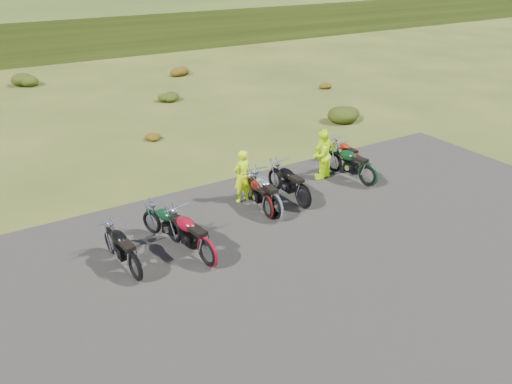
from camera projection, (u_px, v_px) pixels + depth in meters
ground at (282, 233)px, 14.10m from camera, size 300.00×300.00×0.00m
gravel_pad at (327, 268)px, 12.56m from camera, size 20.00×12.00×0.04m
hill_slope at (17, 26)px, 52.51m from camera, size 300.00×45.97×9.37m
shrub_3 at (26, 78)px, 29.18m from camera, size 1.56×1.56×0.92m
shrub_4 at (152, 135)px, 20.88m from camera, size 0.77×0.77×0.45m
shrub_5 at (168, 96)px, 26.27m from camera, size 1.03×1.03×0.61m
shrub_6 at (178, 69)px, 31.67m from camera, size 1.30×1.30×0.77m
shrub_7 at (345, 111)px, 23.23m from camera, size 1.56×1.56×0.92m
shrub_8 at (323, 85)px, 28.76m from camera, size 0.77×0.77×0.45m
motorcycle_0 at (137, 281)px, 12.08m from camera, size 0.94×2.22×1.13m
motorcycle_1 at (208, 267)px, 12.60m from camera, size 1.15×2.40×1.21m
motorcycle_2 at (191, 250)px, 13.32m from camera, size 1.50×2.24×1.12m
motorcycle_3 at (276, 220)px, 14.80m from camera, size 0.95×2.32×1.18m
motorcycle_4 at (268, 218)px, 14.89m from camera, size 0.89×2.05×1.04m
motorcycle_5 at (303, 209)px, 15.45m from camera, size 0.81×2.27×1.18m
motorcycle_6 at (356, 173)px, 17.95m from camera, size 0.66×1.95×1.02m
motorcycle_7 at (367, 187)px, 16.87m from camera, size 1.09×2.38×1.20m
person_middle at (242, 177)px, 15.51m from camera, size 0.69×0.52×1.71m
person_right_a at (321, 156)px, 17.11m from camera, size 0.99×0.87×1.71m
person_right_b at (324, 154)px, 17.17m from camera, size 1.08×0.56×1.75m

